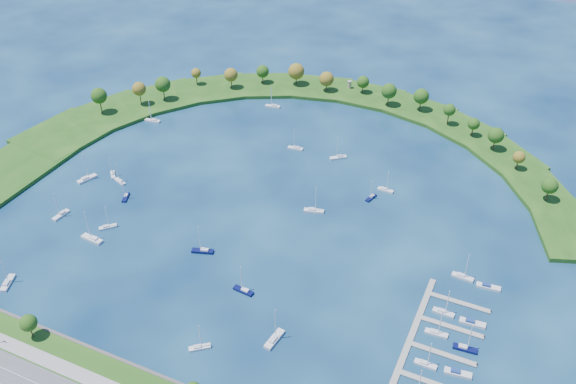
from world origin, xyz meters
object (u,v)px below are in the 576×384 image
at_px(moored_boat_6, 61,214).
at_px(moored_boat_9, 199,347).
at_px(moored_boat_17, 92,238).
at_px(moored_boat_2, 338,157).
at_px(docked_boat_11, 488,287).
at_px(moored_boat_15, 7,282).
at_px(dock_system, 425,364).
at_px(docked_boat_8, 443,312).
at_px(moored_boat_12, 120,181).
at_px(moored_boat_14, 274,339).
at_px(moored_boat_11, 153,120).
at_px(moored_boat_13, 314,210).
at_px(docked_boat_10, 463,276).
at_px(moored_boat_4, 113,174).
at_px(moored_boat_18, 87,178).
at_px(moored_boat_0, 203,250).
at_px(docked_boat_6, 436,333).
at_px(moored_boat_1, 108,226).
at_px(harbor_tower, 349,85).
at_px(docked_boat_7, 465,348).
at_px(moored_boat_5, 371,197).
at_px(docked_boat_5, 458,373).
at_px(moored_boat_7, 385,189).
at_px(moored_boat_3, 126,197).
at_px(docked_boat_9, 472,323).
at_px(moored_boat_8, 243,290).
at_px(moored_boat_10, 296,148).
at_px(docked_boat_4, 426,364).
at_px(moored_boat_16, 273,106).

xyz_separation_m(moored_boat_6, moored_boat_9, (94.02, -38.44, -0.04)).
distance_m(moored_boat_9, moored_boat_17, 77.19).
height_order(moored_boat_2, moored_boat_6, moored_boat_6).
bearing_deg(docked_boat_11, moored_boat_15, -160.72).
xyz_separation_m(dock_system, docked_boat_8, (0.23, 25.29, 0.54)).
relative_size(moored_boat_12, moored_boat_14, 0.74).
bearing_deg(docked_boat_11, moored_boat_11, 158.96).
height_order(moored_boat_13, docked_boat_10, moored_boat_13).
bearing_deg(docked_boat_10, moored_boat_15, -150.34).
bearing_deg(moored_boat_14, moored_boat_4, 69.12).
bearing_deg(moored_boat_18, moored_boat_0, -85.80).
xyz_separation_m(moored_boat_13, moored_boat_15, (-88.22, -91.16, 0.02)).
height_order(moored_boat_12, docked_boat_6, docked_boat_6).
height_order(moored_boat_1, moored_boat_9, moored_boat_9).
distance_m(moored_boat_4, moored_boat_14, 129.83).
bearing_deg(harbor_tower, moored_boat_13, -77.18).
bearing_deg(docked_boat_8, docked_boat_7, -49.55).
relative_size(moored_boat_0, docked_boat_11, 1.43).
bearing_deg(moored_boat_5, docked_boat_11, 73.24).
height_order(moored_boat_17, docked_boat_5, moored_boat_17).
bearing_deg(moored_boat_9, moored_boat_14, -5.94).
bearing_deg(moored_boat_11, harbor_tower, -144.16).
distance_m(moored_boat_11, docked_boat_7, 209.33).
distance_m(moored_boat_7, docked_boat_5, 104.52).
bearing_deg(moored_boat_13, moored_boat_9, -109.46).
xyz_separation_m(dock_system, moored_boat_0, (-96.32, 18.15, 0.59)).
bearing_deg(moored_boat_9, moored_boat_3, 102.67).
bearing_deg(moored_boat_12, docked_boat_9, -165.96).
relative_size(moored_boat_3, moored_boat_13, 0.81).
height_order(moored_boat_8, moored_boat_14, moored_boat_14).
bearing_deg(harbor_tower, moored_boat_8, -82.69).
xyz_separation_m(docked_boat_5, docked_boat_7, (0.05, 11.30, 0.24)).
relative_size(moored_boat_1, moored_boat_14, 0.77).
height_order(moored_boat_3, moored_boat_13, moored_boat_13).
distance_m(harbor_tower, moored_boat_10, 74.94).
bearing_deg(docked_boat_9, harbor_tower, 119.65).
bearing_deg(moored_boat_8, docked_boat_4, -178.01).
relative_size(moored_boat_12, docked_boat_8, 0.91).
bearing_deg(moored_boat_18, moored_boat_15, -144.25).
bearing_deg(docked_boat_10, dock_system, -89.39).
bearing_deg(dock_system, docked_boat_9, 66.52).
bearing_deg(moored_boat_3, moored_boat_7, 95.50).
xyz_separation_m(moored_boat_10, moored_boat_18, (-78.50, -67.23, 0.08)).
height_order(moored_boat_6, docked_boat_10, moored_boat_6).
distance_m(moored_boat_14, docked_boat_4, 51.27).
height_order(docked_boat_4, docked_boat_9, docked_boat_4).
bearing_deg(moored_boat_17, docked_boat_11, -160.73).
height_order(moored_boat_18, docked_boat_9, moored_boat_18).
bearing_deg(harbor_tower, moored_boat_16, -130.71).
xyz_separation_m(moored_boat_16, moored_boat_18, (-47.66, -104.15, 0.05)).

